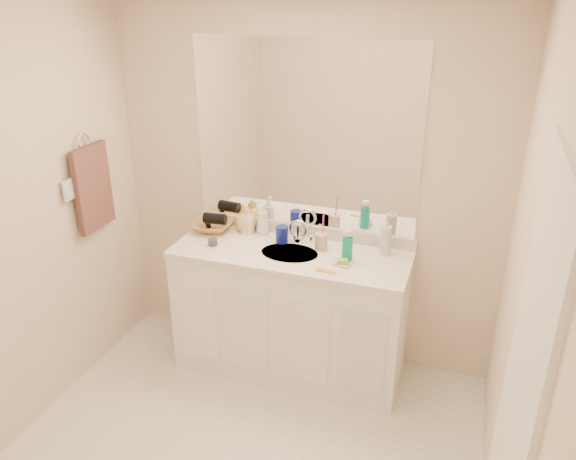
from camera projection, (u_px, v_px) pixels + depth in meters
The scene contains 26 objects.
wall_back at pixel (304, 190), 3.69m from camera, with size 2.60×0.02×2.40m, color beige.
wall_right at pixel (523, 335), 2.18m from camera, with size 0.02×2.60×2.40m, color beige.
vanity_cabinet at pixel (290, 312), 3.76m from camera, with size 1.50×0.55×0.85m, color white.
countertop at pixel (291, 253), 3.58m from camera, with size 1.52×0.57×0.03m, color white.
backsplash at pixel (303, 230), 3.79m from camera, with size 1.52×0.03×0.08m, color silver.
sink_basin at pixel (290, 254), 3.57m from camera, with size 0.37×0.37×0.02m, color beige.
faucet at pixel (298, 234), 3.69m from camera, with size 0.02×0.02×0.11m, color silver.
mirror at pixel (304, 137), 3.54m from camera, with size 1.48×0.01×1.20m, color white.
blue_mug at pixel (282, 234), 3.69m from camera, with size 0.08×0.08×0.11m, color navy.
tan_cup at pixel (321, 241), 3.59m from camera, with size 0.08×0.08×0.11m, color #D0AC92.
toothbrush at pixel (323, 228), 3.55m from camera, with size 0.01×0.01×0.18m, color #F23FA9.
mouthwash_bottle at pixel (347, 249), 3.44m from camera, with size 0.07×0.07×0.15m, color #0B8E7D.
clear_pump_bottle at pixel (385, 240), 3.51m from camera, with size 0.07×0.07×0.19m, color silver.
soap_dish at pixel (342, 264), 3.40m from camera, with size 0.10×0.08×0.01m, color silver.
green_soap at pixel (342, 261), 3.40m from camera, with size 0.07×0.05×0.02m, color #8CD032.
orange_comb at pixel (326, 271), 3.32m from camera, with size 0.13×0.03×0.01m, color orange.
dark_jar at pixel (213, 242), 3.65m from camera, with size 0.06×0.06×0.04m, color #3A3B42.
soap_bottle_white at pixel (263, 219), 3.79m from camera, with size 0.08×0.09×0.22m, color white.
soap_bottle_cream at pixel (248, 221), 3.82m from camera, with size 0.08×0.08×0.17m, color #FBEFCC.
soap_bottle_yellow at pixel (246, 218), 3.84m from camera, with size 0.14×0.14×0.18m, color #F3C35E.
wicker_basket at pixel (213, 226), 3.87m from camera, with size 0.27×0.27×0.07m, color #AB7B45.
hair_dryer at pixel (215, 219), 3.84m from camera, with size 0.08×0.08×0.15m, color black.
towel_ring at pixel (83, 142), 3.47m from camera, with size 0.11×0.11×0.01m, color silver.
hand_towel at pixel (93, 188), 3.58m from camera, with size 0.04×0.32×0.55m, color #432824.
switch_plate at pixel (68, 190), 3.40m from camera, with size 0.01×0.09×0.13m, color silver.
door at pixel (513, 427), 2.00m from camera, with size 0.02×0.82×2.00m, color white.
Camera 1 is at (1.03, -2.02, 2.45)m, focal length 35.00 mm.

